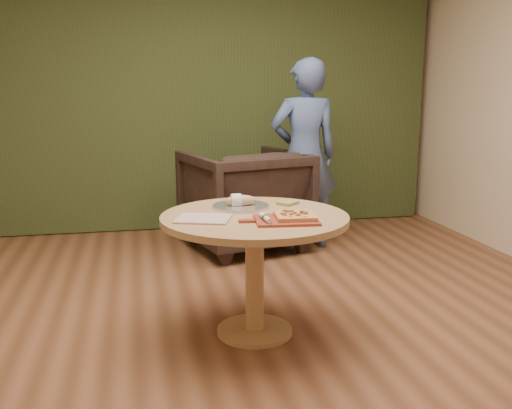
{
  "coord_description": "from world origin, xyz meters",
  "views": [
    {
      "loc": [
        -0.76,
        -3.13,
        1.5
      ],
      "look_at": [
        -0.04,
        0.25,
        0.78
      ],
      "focal_mm": 40.0,
      "sensor_mm": 36.0,
      "label": 1
    }
  ],
  "objects_px": {
    "pedestal_table": "(255,238)",
    "bread_roll": "(239,201)",
    "armchair": "(244,194)",
    "person_standing": "(304,155)",
    "pizza_paddle": "(284,220)",
    "serving_tray": "(241,206)",
    "flatbread_pizza": "(295,216)",
    "cutlery_roll": "(265,218)"
  },
  "relations": [
    {
      "from": "pedestal_table",
      "to": "bread_roll",
      "type": "xyz_separation_m",
      "value": [
        -0.05,
        0.22,
        0.18
      ]
    },
    {
      "from": "armchair",
      "to": "person_standing",
      "type": "height_order",
      "value": "person_standing"
    },
    {
      "from": "pizza_paddle",
      "to": "serving_tray",
      "type": "bearing_deg",
      "value": 118.32
    },
    {
      "from": "bread_roll",
      "to": "pedestal_table",
      "type": "bearing_deg",
      "value": -77.29
    },
    {
      "from": "serving_tray",
      "to": "pizza_paddle",
      "type": "bearing_deg",
      "value": -67.58
    },
    {
      "from": "pizza_paddle",
      "to": "armchair",
      "type": "height_order",
      "value": "armchair"
    },
    {
      "from": "pedestal_table",
      "to": "flatbread_pizza",
      "type": "relative_size",
      "value": 4.62
    },
    {
      "from": "armchair",
      "to": "person_standing",
      "type": "bearing_deg",
      "value": 156.88
    },
    {
      "from": "pedestal_table",
      "to": "armchair",
      "type": "height_order",
      "value": "armchair"
    },
    {
      "from": "cutlery_roll",
      "to": "bread_roll",
      "type": "height_order",
      "value": "bread_roll"
    },
    {
      "from": "bread_roll",
      "to": "flatbread_pizza",
      "type": "bearing_deg",
      "value": -59.0
    },
    {
      "from": "flatbread_pizza",
      "to": "armchair",
      "type": "distance_m",
      "value": 2.09
    },
    {
      "from": "cutlery_roll",
      "to": "armchair",
      "type": "distance_m",
      "value": 2.13
    },
    {
      "from": "pedestal_table",
      "to": "serving_tray",
      "type": "height_order",
      "value": "serving_tray"
    },
    {
      "from": "flatbread_pizza",
      "to": "armchair",
      "type": "xyz_separation_m",
      "value": [
        0.1,
        2.07,
        -0.27
      ]
    },
    {
      "from": "pedestal_table",
      "to": "person_standing",
      "type": "relative_size",
      "value": 0.64
    },
    {
      "from": "pizza_paddle",
      "to": "bread_roll",
      "type": "distance_m",
      "value": 0.46
    },
    {
      "from": "serving_tray",
      "to": "armchair",
      "type": "distance_m",
      "value": 1.71
    },
    {
      "from": "cutlery_roll",
      "to": "flatbread_pizza",
      "type": "bearing_deg",
      "value": 5.11
    },
    {
      "from": "cutlery_roll",
      "to": "person_standing",
      "type": "xyz_separation_m",
      "value": [
        0.83,
        2.02,
        0.09
      ]
    },
    {
      "from": "armchair",
      "to": "flatbread_pizza",
      "type": "bearing_deg",
      "value": 72.08
    },
    {
      "from": "bread_roll",
      "to": "armchair",
      "type": "xyz_separation_m",
      "value": [
        0.35,
        1.66,
        -0.28
      ]
    },
    {
      "from": "bread_roll",
      "to": "person_standing",
      "type": "bearing_deg",
      "value": 60.4
    },
    {
      "from": "cutlery_roll",
      "to": "serving_tray",
      "type": "relative_size",
      "value": 0.56
    },
    {
      "from": "pizza_paddle",
      "to": "flatbread_pizza",
      "type": "distance_m",
      "value": 0.07
    },
    {
      "from": "pizza_paddle",
      "to": "cutlery_roll",
      "type": "distance_m",
      "value": 0.12
    },
    {
      "from": "person_standing",
      "to": "cutlery_roll",
      "type": "bearing_deg",
      "value": 68.23
    },
    {
      "from": "person_standing",
      "to": "flatbread_pizza",
      "type": "bearing_deg",
      "value": 72.49
    },
    {
      "from": "bread_roll",
      "to": "person_standing",
      "type": "height_order",
      "value": "person_standing"
    },
    {
      "from": "pedestal_table",
      "to": "flatbread_pizza",
      "type": "bearing_deg",
      "value": -43.55
    },
    {
      "from": "armchair",
      "to": "cutlery_roll",
      "type": "bearing_deg",
      "value": 67.27
    },
    {
      "from": "serving_tray",
      "to": "flatbread_pizza",
      "type": "bearing_deg",
      "value": -59.92
    },
    {
      "from": "flatbread_pizza",
      "to": "cutlery_roll",
      "type": "height_order",
      "value": "flatbread_pizza"
    },
    {
      "from": "person_standing",
      "to": "bread_roll",
      "type": "bearing_deg",
      "value": 61.03
    },
    {
      "from": "pedestal_table",
      "to": "cutlery_roll",
      "type": "height_order",
      "value": "cutlery_roll"
    },
    {
      "from": "cutlery_roll",
      "to": "bread_roll",
      "type": "xyz_separation_m",
      "value": [
        -0.07,
        0.43,
        0.01
      ]
    },
    {
      "from": "serving_tray",
      "to": "person_standing",
      "type": "distance_m",
      "value": 1.82
    },
    {
      "from": "bread_roll",
      "to": "armchair",
      "type": "relative_size",
      "value": 0.19
    },
    {
      "from": "pedestal_table",
      "to": "pizza_paddle",
      "type": "xyz_separation_m",
      "value": [
        0.13,
        -0.19,
        0.15
      ]
    },
    {
      "from": "flatbread_pizza",
      "to": "armchair",
      "type": "bearing_deg",
      "value": 87.22
    },
    {
      "from": "serving_tray",
      "to": "person_standing",
      "type": "height_order",
      "value": "person_standing"
    },
    {
      "from": "flatbread_pizza",
      "to": "serving_tray",
      "type": "bearing_deg",
      "value": 120.08
    }
  ]
}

